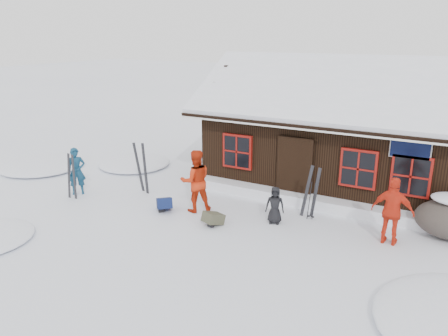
{
  "coord_description": "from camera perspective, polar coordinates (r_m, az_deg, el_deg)",
  "views": [
    {
      "loc": [
        5.24,
        -9.83,
        5.06
      ],
      "look_at": [
        -0.67,
        0.76,
        1.3
      ],
      "focal_mm": 35.0,
      "sensor_mm": 36.0,
      "label": 1
    }
  ],
  "objects": [
    {
      "name": "ski_poles",
      "position": [
        12.52,
        11.36,
        -4.32
      ],
      "size": [
        0.2,
        0.1,
        1.14
      ],
      "color": "black",
      "rests_on": "ground"
    },
    {
      "name": "skier_orange_right",
      "position": [
        11.54,
        21.15,
        -5.3
      ],
      "size": [
        1.03,
        0.45,
        1.74
      ],
      "primitive_type": "imported",
      "rotation": [
        0.0,
        0.0,
        3.11
      ],
      "color": "red",
      "rests_on": "ground"
    },
    {
      "name": "ski_pair_left",
      "position": [
        14.55,
        -19.29,
        -1.15
      ],
      "size": [
        0.45,
        0.11,
        1.53
      ],
      "rotation": [
        0.0,
        0.0,
        -0.08
      ],
      "color": "black",
      "rests_on": "ground"
    },
    {
      "name": "ski_pair_right",
      "position": [
        12.59,
        11.3,
        -3.17
      ],
      "size": [
        0.57,
        0.16,
        1.58
      ],
      "rotation": [
        0.0,
        0.0,
        -0.08
      ],
      "color": "black",
      "rests_on": "ground"
    },
    {
      "name": "snow_mounds",
      "position": [
        13.23,
        11.21,
        -5.6
      ],
      "size": [
        20.6,
        13.2,
        0.48
      ],
      "color": "white",
      "rests_on": "ground"
    },
    {
      "name": "ski_pair_mid",
      "position": [
        14.57,
        -10.68,
        -0.05
      ],
      "size": [
        0.6,
        0.15,
        1.71
      ],
      "rotation": [
        0.0,
        0.0,
        -0.05
      ],
      "color": "black",
      "rests_on": "ground"
    },
    {
      "name": "mountain_hut",
      "position": [
        15.66,
        14.62,
        3.81
      ],
      "size": [
        8.9,
        6.09,
        4.42
      ],
      "color": "black",
      "rests_on": "ground"
    },
    {
      "name": "skier_orange_left",
      "position": [
        12.75,
        -3.73,
        -1.7
      ],
      "size": [
        1.14,
        1.13,
        1.86
      ],
      "primitive_type": "imported",
      "rotation": [
        0.0,
        0.0,
        3.89
      ],
      "color": "red",
      "rests_on": "ground"
    },
    {
      "name": "snow_drift",
      "position": [
        13.55,
        11.16,
        -4.24
      ],
      "size": [
        7.6,
        0.6,
        0.35
      ],
      "primitive_type": "cube",
      "color": "white",
      "rests_on": "ground"
    },
    {
      "name": "backpack_blue",
      "position": [
        13.13,
        -7.79,
        -4.89
      ],
      "size": [
        0.7,
        0.7,
        0.31
      ],
      "primitive_type": "cube",
      "rotation": [
        0.0,
        0.0,
        0.75
      ],
      "color": "#111D49",
      "rests_on": "ground"
    },
    {
      "name": "skier_teal",
      "position": [
        14.92,
        -18.7,
        -0.4
      ],
      "size": [
        0.66,
        0.66,
        1.55
      ],
      "primitive_type": "imported",
      "rotation": [
        0.0,
        0.0,
        0.79
      ],
      "color": "navy",
      "rests_on": "ground"
    },
    {
      "name": "ground",
      "position": [
        12.23,
        0.99,
        -7.21
      ],
      "size": [
        120.0,
        120.0,
        0.0
      ],
      "primitive_type": "plane",
      "color": "white",
      "rests_on": "ground"
    },
    {
      "name": "backpack_olive",
      "position": [
        12.04,
        -1.41,
        -6.87
      ],
      "size": [
        0.54,
        0.63,
        0.29
      ],
      "primitive_type": "cube",
      "rotation": [
        0.0,
        0.0,
        -0.32
      ],
      "color": "#42412F",
      "rests_on": "ground"
    },
    {
      "name": "skier_crouched",
      "position": [
        12.12,
        6.67,
        -4.85
      ],
      "size": [
        0.59,
        0.48,
        1.05
      ],
      "primitive_type": "imported",
      "rotation": [
        0.0,
        0.0,
        0.32
      ],
      "color": "black",
      "rests_on": "ground"
    }
  ]
}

